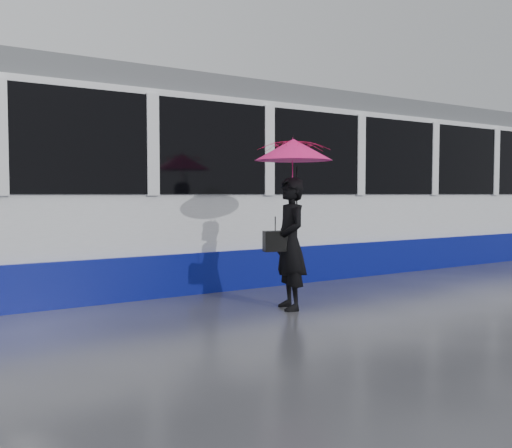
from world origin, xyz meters
TOP-DOWN VIEW (x-y plane):
  - ground at (0.00, 0.00)m, footprint 90.00×90.00m
  - rails at (0.00, 2.50)m, footprint 34.00×1.51m
  - tram at (1.41, 2.50)m, footprint 26.00×2.56m
  - woman at (0.10, -0.39)m, footprint 0.56×0.71m
  - umbrella at (0.15, -0.39)m, footprint 1.24×1.24m
  - handbag at (-0.12, -0.37)m, footprint 0.33×0.21m

SIDE VIEW (x-z plane):
  - ground at x=0.00m, z-range 0.00..0.00m
  - rails at x=0.00m, z-range 0.00..0.02m
  - woman at x=0.10m, z-range 0.00..1.71m
  - handbag at x=-0.12m, z-range 0.68..1.12m
  - tram at x=1.41m, z-range -0.04..3.31m
  - umbrella at x=0.15m, z-range 1.30..2.46m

